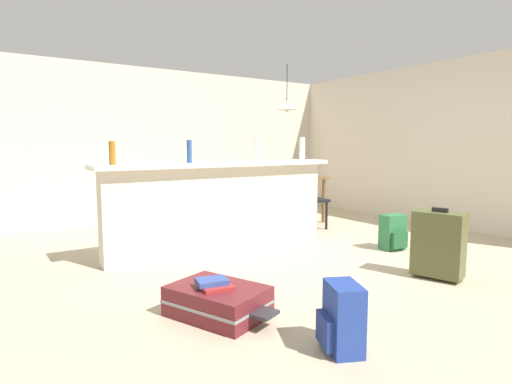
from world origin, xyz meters
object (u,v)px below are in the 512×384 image
Objects in this scene: bottle_white at (256,149)px; backpack_green at (393,233)px; suitcase_flat_maroon at (218,301)px; suitcase_upright_olive at (438,244)px; bottle_amber at (112,153)px; backpack_blue at (342,319)px; dining_table at (287,182)px; bottle_clear at (302,149)px; pendant_lamp at (287,105)px; book_stack at (214,284)px; bottle_blue at (189,151)px; dining_chair_near_partition at (309,194)px.

backpack_green is (1.26, -1.06, -1.00)m from bottle_white.
suitcase_upright_olive reaches higher than suitcase_flat_maroon.
bottle_amber reaches higher than suitcase_flat_maroon.
suitcase_upright_olive is at bearing 16.03° from backpack_blue.
bottle_white is 1.76m from dining_table.
suitcase_flat_maroon is (-1.42, -1.62, -1.09)m from bottle_white.
backpack_blue is at bearing -75.46° from bottle_amber.
bottle_clear is 0.40× the size of pendant_lamp.
dining_table is 2.62× the size of backpack_green.
bottle_white is at bearing 109.45° from suitcase_upright_olive.
bottle_clear reaches higher than suitcase_flat_maroon.
suitcase_upright_olive is 2.20m from book_stack.
pendant_lamp is 4.16m from book_stack.
bottle_clear reaches higher than dining_table.
bottle_clear is 3.29m from backpack_blue.
bottle_blue is 0.34× the size of pendant_lamp.
bottle_white is (0.88, 0.00, 0.02)m from bottle_blue.
bottle_blue is 2.35m from dining_chair_near_partition.
backpack_blue is (-1.82, -2.56, -1.00)m from bottle_clear.
bottle_blue is 0.60× the size of backpack_blue.
pendant_lamp is (-0.02, -0.02, 1.22)m from dining_table.
dining_table reaches higher than book_stack.
pendant_lamp is at bearing 93.58° from dining_chair_near_partition.
bottle_clear is 0.32× the size of dining_chair_near_partition.
bottle_clear is at bearing 113.67° from backpack_green.
backpack_blue is (0.66, -2.53, -0.97)m from bottle_amber.
bottle_amber is 0.35× the size of suitcase_upright_olive.
bottle_amber is 0.80× the size of bottle_clear.
bottle_amber reaches higher than book_stack.
pendant_lamp reaches higher than bottle_blue.
book_stack is (-0.04, -0.01, 0.14)m from suitcase_flat_maroon.
dining_chair_near_partition is (2.19, 0.53, -0.66)m from bottle_blue.
bottle_clear is at bearing 54.59° from backpack_blue.
backpack_green is at bearing -91.15° from dining_table.
backpack_blue reaches higher than book_stack.
bottle_white is 1.00× the size of bottle_clear.
bottle_blue is 0.60× the size of backpack_green.
backpack_green is (-0.04, -2.12, -0.44)m from dining_table.
bottle_amber is 2.78m from backpack_blue.
bottle_clear is 2.95m from book_stack.
bottle_white is 0.40× the size of pendant_lamp.
dining_chair_near_partition reaches higher than dining_table.
dining_chair_near_partition is 2.21× the size of backpack_green.
suitcase_upright_olive is at bearing -91.71° from bottle_clear.
bottle_white is 2.42m from suitcase_flat_maroon.
backpack_green is at bearing 11.88° from book_stack.
bottle_clear is 0.44× the size of suitcase_upright_olive.
bottle_blue is 0.98× the size of book_stack.
dining_table reaches higher than suitcase_flat_maroon.
dining_chair_near_partition is 2.61m from suitcase_upright_olive.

